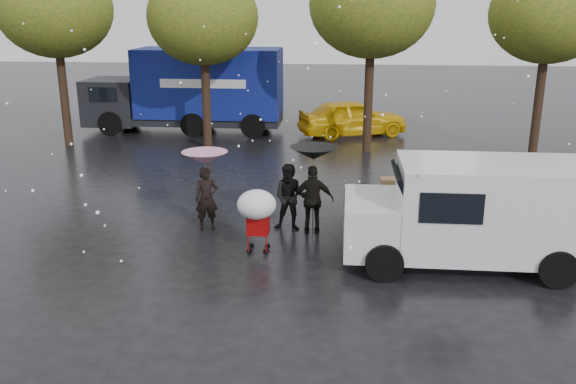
# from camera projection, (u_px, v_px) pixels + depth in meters

# --- Properties ---
(ground) EXTENTS (90.00, 90.00, 0.00)m
(ground) POSITION_uv_depth(u_px,v_px,m) (266.00, 253.00, 13.41)
(ground) COLOR black
(ground) RESTS_ON ground
(person_pink) EXTENTS (0.64, 0.52, 1.53)m
(person_pink) POSITION_uv_depth(u_px,v_px,m) (207.00, 199.00, 14.61)
(person_pink) COLOR black
(person_pink) RESTS_ON ground
(person_middle) EXTENTS (0.83, 0.66, 1.63)m
(person_middle) POSITION_uv_depth(u_px,v_px,m) (290.00, 197.00, 14.55)
(person_middle) COLOR black
(person_middle) RESTS_ON ground
(person_black) EXTENTS (1.00, 0.49, 1.66)m
(person_black) POSITION_uv_depth(u_px,v_px,m) (313.00, 200.00, 14.32)
(person_black) COLOR black
(person_black) RESTS_ON ground
(umbrella_pink) EXTENTS (1.09, 1.09, 1.93)m
(umbrella_pink) POSITION_uv_depth(u_px,v_px,m) (205.00, 158.00, 14.32)
(umbrella_pink) COLOR #4C4C4C
(umbrella_pink) RESTS_ON ground
(umbrella_black) EXTENTS (1.11, 1.11, 2.11)m
(umbrella_black) POSITION_uv_depth(u_px,v_px,m) (314.00, 153.00, 13.99)
(umbrella_black) COLOR #4C4C4C
(umbrella_black) RESTS_ON ground
(vendor_cart) EXTENTS (1.52, 0.80, 1.27)m
(vendor_cart) POSITION_uv_depth(u_px,v_px,m) (379.00, 198.00, 14.81)
(vendor_cart) COLOR slate
(vendor_cart) RESTS_ON ground
(shopping_cart) EXTENTS (0.84, 0.84, 1.46)m
(shopping_cart) POSITION_uv_depth(u_px,v_px,m) (257.00, 208.00, 13.02)
(shopping_cart) COLOR #A5090A
(shopping_cart) RESTS_ON ground
(white_van) EXTENTS (4.91, 2.18, 2.20)m
(white_van) POSITION_uv_depth(u_px,v_px,m) (473.00, 212.00, 12.48)
(white_van) COLOR white
(white_van) RESTS_ON ground
(blue_truck) EXTENTS (8.30, 2.60, 3.50)m
(blue_truck) POSITION_uv_depth(u_px,v_px,m) (190.00, 90.00, 25.81)
(blue_truck) COLOR navy
(blue_truck) RESTS_ON ground
(box_ground_near) EXTENTS (0.56, 0.48, 0.44)m
(box_ground_near) POSITION_uv_depth(u_px,v_px,m) (392.00, 243.00, 13.37)
(box_ground_near) COLOR olive
(box_ground_near) RESTS_ON ground
(box_ground_far) EXTENTS (0.52, 0.44, 0.35)m
(box_ground_far) POSITION_uv_depth(u_px,v_px,m) (402.00, 229.00, 14.31)
(box_ground_far) COLOR olive
(box_ground_far) RESTS_ON ground
(yellow_taxi) EXTENTS (4.81, 3.28, 1.52)m
(yellow_taxi) POSITION_uv_depth(u_px,v_px,m) (353.00, 117.00, 25.22)
(yellow_taxi) COLOR #EBB60C
(yellow_taxi) RESTS_ON ground
(tree_row) EXTENTS (21.60, 4.40, 7.12)m
(tree_row) POSITION_uv_depth(u_px,v_px,m) (287.00, 11.00, 21.49)
(tree_row) COLOR black
(tree_row) RESTS_ON ground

